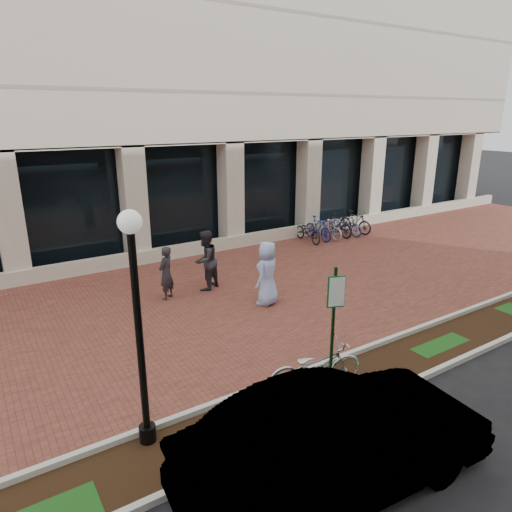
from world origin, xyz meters
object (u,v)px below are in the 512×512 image
parking_sign (334,316)px  pedestrian_left (166,273)px  lamppost (138,319)px  bike_rack_cluster (332,227)px  pedestrian_right (267,273)px  bollard (328,230)px  locked_bicycle (315,367)px  sedan_near_curb (338,441)px  pedestrian_mid (206,260)px

parking_sign → pedestrian_left: bearing=118.9°
parking_sign → lamppost: bearing=-168.5°
pedestrian_left → lamppost: bearing=28.6°
pedestrian_left → bike_rack_cluster: (8.84, 2.68, -0.32)m
lamppost → pedestrian_right: (4.93, 3.73, -1.31)m
lamppost → bollard: (10.77, 7.79, -1.72)m
locked_bicycle → bike_rack_cluster: 11.94m
pedestrian_left → locked_bicycle: bearing=59.8°
pedestrian_right → bike_rack_cluster: pedestrian_right is taller
pedestrian_left → sedan_near_curb: 8.08m
pedestrian_left → parking_sign: bearing=61.4°
pedestrian_mid → lamppost: bearing=28.2°
bike_rack_cluster → sedan_near_curb: sedan_near_curb is taller
lamppost → pedestrian_right: bearing=37.1°
lamppost → pedestrian_right: size_ratio=2.13×
parking_sign → bike_rack_cluster: parking_sign is taller
lamppost → sedan_near_curb: lamppost is taller
parking_sign → sedan_near_curb: bearing=-108.2°
parking_sign → pedestrian_mid: parking_sign is taller
lamppost → bollard: 13.40m
pedestrian_right → sedan_near_curb: bearing=36.9°
lamppost → parking_sign: bearing=-9.8°
parking_sign → locked_bicycle: 1.16m
lamppost → locked_bicycle: 3.73m
lamppost → pedestrian_left: size_ratio=2.46×
bike_rack_cluster → pedestrian_mid: bearing=-163.1°
parking_sign → pedestrian_left: size_ratio=1.63×
pedestrian_mid → bike_rack_cluster: bearing=172.2°
locked_bicycle → pedestrian_left: 6.06m
parking_sign → pedestrian_mid: size_ratio=1.39×
pedestrian_left → pedestrian_right: size_ratio=0.86×
parking_sign → bike_rack_cluster: size_ratio=0.74×
bollard → pedestrian_left: bearing=-165.2°
parking_sign → bollard: 11.17m
pedestrian_mid → pedestrian_right: bearing=88.8°
locked_bicycle → sedan_near_curb: sedan_near_curb is taller
pedestrian_left → bollard: size_ratio=1.56×
sedan_near_curb → pedestrian_mid: bearing=-9.0°
locked_bicycle → pedestrian_left: bearing=19.4°
pedestrian_left → pedestrian_mid: 1.34m
lamppost → locked_bicycle: size_ratio=1.98×
pedestrian_left → pedestrian_mid: pedestrian_mid is taller
bollard → sedan_near_curb: bearing=-130.7°
pedestrian_mid → sedan_near_curb: pedestrian_mid is taller
lamppost → bike_rack_cluster: size_ratio=1.12×
parking_sign → pedestrian_mid: 6.37m
locked_bicycle → bollard: (7.48, 8.16, -0.00)m
pedestrian_left → bollard: pedestrian_left is taller
pedestrian_mid → pedestrian_left: bearing=-23.9°
pedestrian_mid → parking_sign: bearing=58.6°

